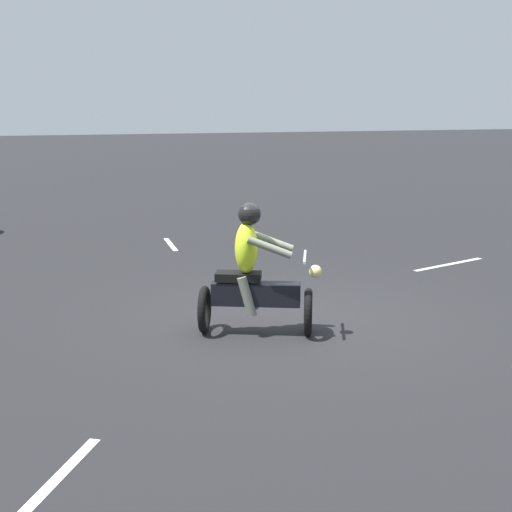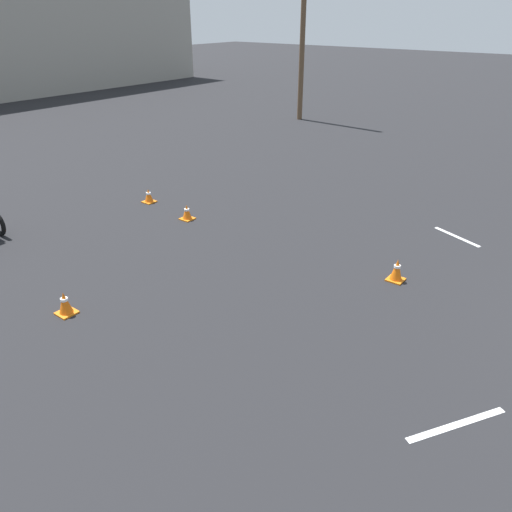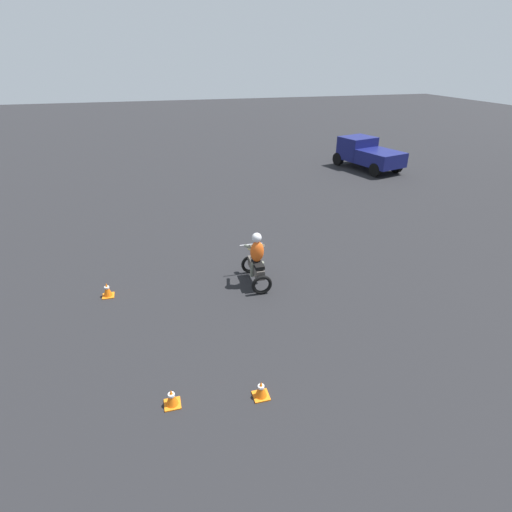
% 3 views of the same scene
% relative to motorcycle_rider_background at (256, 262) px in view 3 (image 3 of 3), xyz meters
% --- Properties ---
extents(motorcycle_rider_background, '(1.51, 0.70, 1.66)m').
position_rel_motorcycle_rider_background_xyz_m(motorcycle_rider_background, '(0.00, 0.00, 0.00)').
color(motorcycle_rider_background, black).
rests_on(motorcycle_rider_background, ground).
extents(pickup_truck, '(4.50, 2.97, 1.73)m').
position_rel_motorcycle_rider_background_xyz_m(pickup_truck, '(-11.33, 9.89, 0.20)').
color(pickup_truck, black).
rests_on(pickup_truck, ground).
extents(traffic_cone_near_right, '(0.32, 0.32, 0.43)m').
position_rel_motorcycle_rider_background_xyz_m(traffic_cone_near_right, '(-0.40, -4.25, -0.52)').
color(traffic_cone_near_right, orange).
rests_on(traffic_cone_near_right, ground).
extents(traffic_cone_mid_center, '(0.32, 0.32, 0.38)m').
position_rel_motorcycle_rider_background_xyz_m(traffic_cone_mid_center, '(4.32, -1.07, -0.54)').
color(traffic_cone_mid_center, orange).
rests_on(traffic_cone_mid_center, ground).
extents(traffic_cone_mid_left, '(0.32, 0.32, 0.39)m').
position_rel_motorcycle_rider_background_xyz_m(traffic_cone_mid_left, '(4.07, -2.80, -0.54)').
color(traffic_cone_mid_left, orange).
rests_on(traffic_cone_mid_left, ground).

